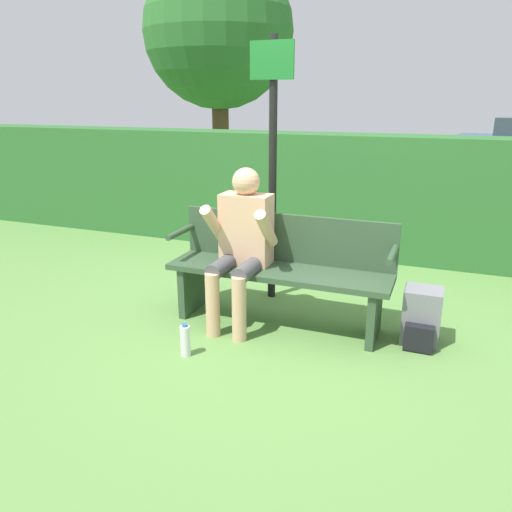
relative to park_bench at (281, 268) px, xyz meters
The scene contains 8 objects.
ground_plane 0.47m from the park_bench, 90.00° to the right, with size 40.00×40.00×0.00m, color #5B8942.
hedge_back 2.17m from the park_bench, 90.00° to the left, with size 12.00×0.60×1.38m.
park_bench is the anchor object (origin of this frame).
person_seated 0.39m from the park_bench, 158.85° to the right, with size 0.54×0.59×1.26m.
backpack 1.14m from the park_bench, ahead, with size 0.27×0.34×0.43m.
water_bottle 0.98m from the park_bench, 119.05° to the right, with size 0.07×0.07×0.25m.
signpost 1.01m from the park_bench, 117.25° to the left, with size 0.37×0.09×2.27m.
tree 7.45m from the park_bench, 118.94° to the left, with size 2.97×2.97×4.51m.
Camera 1 is at (1.19, -3.56, 1.78)m, focal length 35.00 mm.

